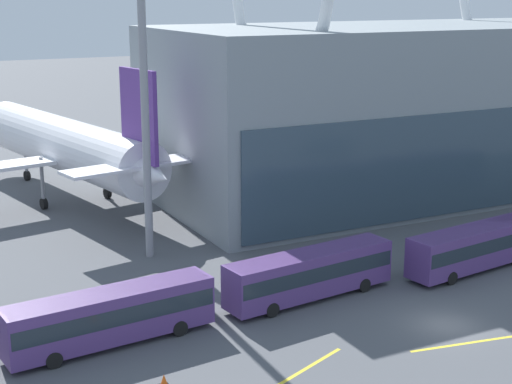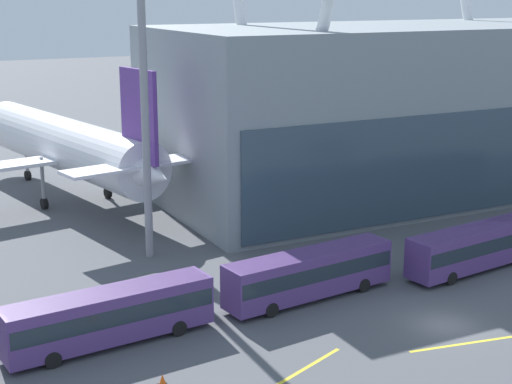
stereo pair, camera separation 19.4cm
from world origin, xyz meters
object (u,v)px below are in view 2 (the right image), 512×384
(shuttle_bus_2, at_px, (309,272))
(traffic_cone_2, at_px, (163,380))
(airliner_parked_remote, at_px, (416,103))
(shuttle_bus_3, at_px, (477,245))
(shuttle_bus_1, at_px, (110,314))
(floodlight_mast, at_px, (141,16))
(airliner_at_gate_far, at_px, (69,146))

(shuttle_bus_2, xyz_separation_m, traffic_cone_2, (-13.51, -7.13, -1.67))
(airliner_parked_remote, height_order, shuttle_bus_2, airliner_parked_remote)
(airliner_parked_remote, xyz_separation_m, shuttle_bus_2, (-46.26, -47.35, -3.10))
(shuttle_bus_2, height_order, shuttle_bus_3, same)
(shuttle_bus_2, relative_size, shuttle_bus_3, 1.00)
(shuttle_bus_1, relative_size, floodlight_mast, 0.41)
(shuttle_bus_3, bearing_deg, shuttle_bus_1, 172.63)
(airliner_at_gate_far, bearing_deg, shuttle_bus_1, 158.65)
(airliner_at_gate_far, xyz_separation_m, floodlight_mast, (1.27, -19.95, 13.34))
(shuttle_bus_1, bearing_deg, traffic_cone_2, -87.04)
(shuttle_bus_1, height_order, traffic_cone_2, shuttle_bus_1)
(shuttle_bus_1, bearing_deg, shuttle_bus_2, -2.55)
(airliner_parked_remote, bearing_deg, airliner_at_gate_far, 137.11)
(airliner_parked_remote, relative_size, shuttle_bus_1, 2.29)
(airliner_at_gate_far, bearing_deg, shuttle_bus_3, -157.67)
(airliner_parked_remote, bearing_deg, shuttle_bus_3, 179.59)
(airliner_parked_remote, distance_m, shuttle_bus_1, 77.57)
(shuttle_bus_1, bearing_deg, floodlight_mast, 56.61)
(floodlight_mast, bearing_deg, shuttle_bus_3, -34.29)
(airliner_at_gate_far, relative_size, shuttle_bus_2, 2.92)
(airliner_parked_remote, relative_size, traffic_cone_2, 45.70)
(airliner_at_gate_far, height_order, floodlight_mast, floodlight_mast)
(shuttle_bus_1, relative_size, shuttle_bus_2, 1.00)
(airliner_parked_remote, xyz_separation_m, shuttle_bus_3, (-31.78, -48.11, -3.10))
(airliner_parked_remote, xyz_separation_m, traffic_cone_2, (-59.77, -54.48, -4.77))
(airliner_at_gate_far, bearing_deg, shuttle_bus_2, -177.38)
(shuttle_bus_3, xyz_separation_m, traffic_cone_2, (-27.99, -6.37, -1.67))
(floodlight_mast, relative_size, traffic_cone_2, 48.53)
(airliner_at_gate_far, bearing_deg, airliner_parked_remote, -86.82)
(shuttle_bus_1, distance_m, shuttle_bus_3, 28.95)
(airliner_parked_remote, distance_m, traffic_cone_2, 81.01)
(shuttle_bus_3, bearing_deg, traffic_cone_2, -174.63)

